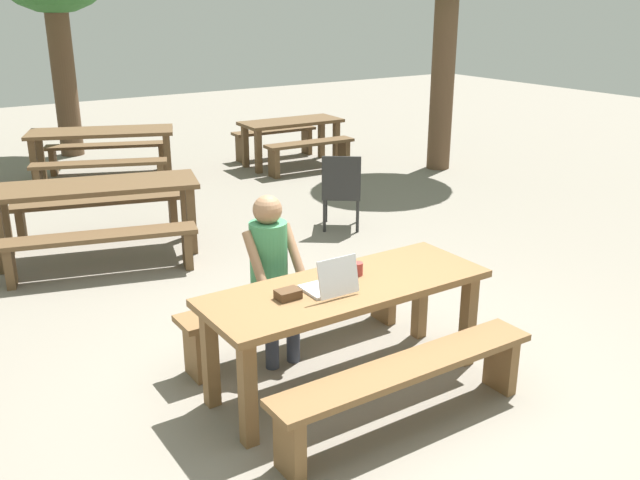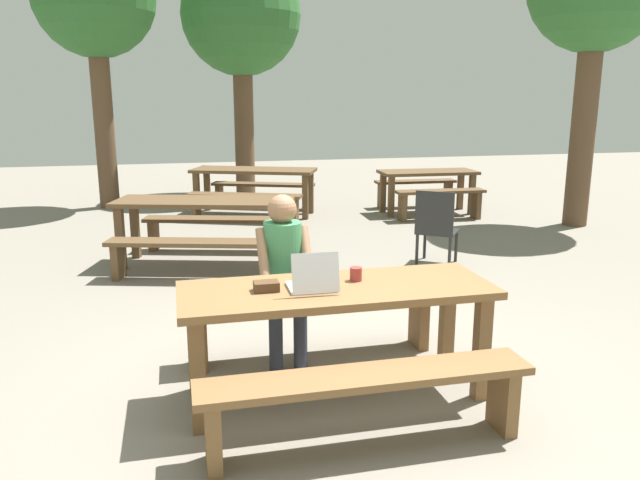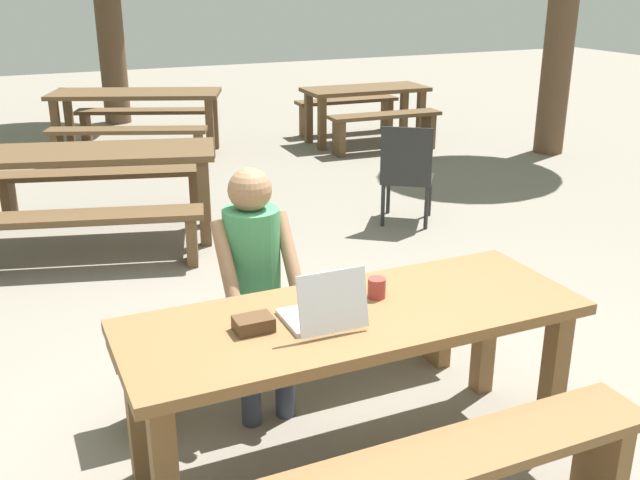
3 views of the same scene
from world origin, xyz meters
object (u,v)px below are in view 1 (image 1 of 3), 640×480
Objects in this scene: picnic_table_front at (347,300)px; plastic_chair at (341,191)px; small_pouch at (288,294)px; person_seated at (272,266)px; picnic_table_mid at (96,195)px; coffee_mug at (357,269)px; laptop at (330,283)px; picnic_table_distant at (102,138)px; picnic_table_rear at (291,128)px.

picnic_table_front is 3.43m from plastic_chair.
picnic_table_front is 12.95× the size of small_pouch.
person_seated is 0.58× the size of picnic_table_mid.
coffee_mug is 0.65m from person_seated.
person_seated is at bearing 82.01° from plastic_chair.
person_seated reaches higher than picnic_table_front.
laptop is (-0.17, -0.06, 0.18)m from picnic_table_front.
small_pouch is 0.07× the size of picnic_table_distant.
laptop is 0.67m from person_seated.
coffee_mug is 6.41m from picnic_table_distant.
picnic_table_mid is at bearing -81.49° from laptop.
person_seated is at bearing -119.79° from picnic_table_rear.
picnic_table_mid is (-0.20, 3.51, -0.13)m from small_pouch.
laptop is at bearing -155.15° from coffee_mug.
picnic_table_mid is at bearing -144.82° from picnic_table_rear.
person_seated is at bearing -73.39° from picnic_table_distant.
picnic_table_distant is at bearing 171.99° from picnic_table_rear.
plastic_chair is at bearing 49.69° from small_pouch.
picnic_table_distant is at bearing 87.28° from picnic_table_front.
plastic_chair is 2.69m from picnic_table_mid.
small_pouch is 0.17× the size of plastic_chair.
picnic_table_distant reaches higher than picnic_table_front.
coffee_mug is (0.33, 0.15, -0.02)m from laptop.
small_pouch is 0.12× the size of person_seated.
picnic_table_rear is at bearing 11.32° from picnic_table_distant.
laptop is 0.35× the size of plastic_chair.
picnic_table_mid reaches higher than picnic_table_distant.
small_pouch is 0.61m from coffee_mug.
picnic_table_rear is 2.90m from picnic_table_distant.
laptop is 3.59m from plastic_chair.
picnic_table_rear is (3.81, 2.44, -0.06)m from picnic_table_mid.
person_seated reaches higher than picnic_table_mid.
person_seated reaches higher than picnic_table_rear.
picnic_table_distant is at bearing 83.32° from small_pouch.
coffee_mug is at bearing -114.53° from picnic_table_rear.
picnic_table_mid is at bearing 103.21° from coffee_mug.
picnic_table_front is 6.47× the size of laptop.
picnic_table_mid is at bearing -86.02° from picnic_table_distant.
person_seated is (0.22, 0.60, -0.05)m from small_pouch.
picnic_table_mid reaches higher than picnic_table_front.
laptop reaches higher than small_pouch.
plastic_chair is (2.11, 2.89, -0.36)m from laptop.
person_seated reaches higher than coffee_mug.
person_seated is 2.95m from picnic_table_mid.
picnic_table_rear is (1.22, 3.14, 0.13)m from plastic_chair.
small_pouch reaches higher than picnic_table_rear.
picnic_table_distant is (0.15, 6.40, -0.15)m from coffee_mug.
picnic_table_mid is 3.12m from picnic_table_distant.
coffee_mug reaches higher than picnic_table_rear.
plastic_chair is 0.42× the size of picnic_table_distant.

